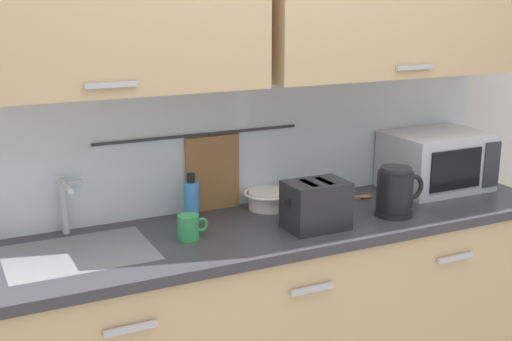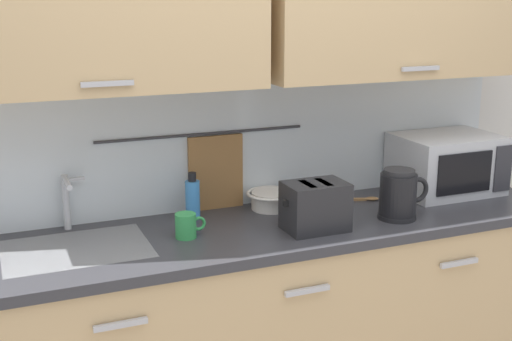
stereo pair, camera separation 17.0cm
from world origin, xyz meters
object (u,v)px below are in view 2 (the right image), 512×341
Objects in this scene: mug_near_sink at (186,226)px; mixing_bowl at (271,199)px; dish_soap_bottle at (193,198)px; toaster at (315,206)px; microwave at (446,164)px; electric_kettle at (399,195)px; wooden_spoon at (356,199)px.

mug_near_sink is 0.48m from mixing_bowl.
toaster is (0.40, -0.31, 0.01)m from dish_soap_bottle.
microwave reaches higher than electric_kettle.
mug_near_sink is (-0.09, -0.21, -0.04)m from dish_soap_bottle.
microwave reaches higher than wooden_spoon.
mug_near_sink is (-0.87, 0.11, -0.05)m from electric_kettle.
dish_soap_bottle is 0.51m from toaster.
microwave reaches higher than mixing_bowl.
microwave is 1.71× the size of wooden_spoon.
mug_near_sink is 0.47× the size of toaster.
dish_soap_bottle is at bearing 157.88° from electric_kettle.
toaster is (-0.38, 0.01, -0.01)m from electric_kettle.
mixing_bowl is 0.32m from toaster.
electric_kettle is at bearing -35.96° from mixing_bowl.
toaster is 0.45m from wooden_spoon.
mixing_bowl is at bearing 99.71° from toaster.
electric_kettle reaches higher than wooden_spoon.
mixing_bowl is (-0.43, 0.31, -0.06)m from electric_kettle.
dish_soap_bottle is 0.73× the size of wooden_spoon.
toaster is at bearing -80.29° from mixing_bowl.
mug_near_sink is at bearing -155.36° from mixing_bowl.
wooden_spoon is at bearing -4.80° from mixing_bowl.
electric_kettle reaches higher than toaster.
toaster is at bearing -141.83° from wooden_spoon.
dish_soap_bottle is (-0.78, 0.32, -0.01)m from electric_kettle.
microwave is 2.03× the size of electric_kettle.
microwave is at bearing 29.76° from electric_kettle.
microwave is at bearing 16.29° from toaster.
mixing_bowl is 0.40m from wooden_spoon.
microwave is 0.84m from toaster.
wooden_spoon is at bearing 38.17° from toaster.
mixing_bowl is at bearing 24.64° from mug_near_sink.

